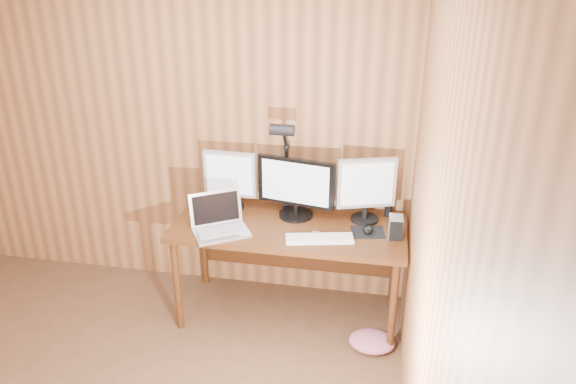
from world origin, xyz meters
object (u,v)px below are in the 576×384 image
(hard_drive, at_px, (396,227))
(mouse, at_px, (368,229))
(laptop, at_px, (219,222))
(keyboard, at_px, (319,238))
(speaker, at_px, (388,208))
(desk_lamp, at_px, (284,153))
(desk, at_px, (291,235))
(monitor_left, at_px, (230,178))
(monitor_right, at_px, (366,188))
(phone, at_px, (315,235))
(monitor_center, at_px, (296,187))

(hard_drive, bearing_deg, mouse, 169.11)
(laptop, bearing_deg, hard_drive, -25.22)
(keyboard, height_order, speaker, speaker)
(desk_lamp, bearing_deg, desk, -43.32)
(monitor_left, distance_m, monitor_right, 0.97)
(hard_drive, bearing_deg, keyboard, -167.27)
(laptop, height_order, hard_drive, laptop)
(laptop, height_order, desk_lamp, desk_lamp)
(phone, bearing_deg, desk_lamp, 128.30)
(phone, bearing_deg, monitor_center, 122.46)
(keyboard, height_order, phone, keyboard)
(laptop, bearing_deg, desk, -3.65)
(monitor_left, bearing_deg, hard_drive, -8.55)
(mouse, bearing_deg, desk_lamp, 145.92)
(monitor_center, xyz_separation_m, laptop, (-0.47, -0.31, -0.16))
(hard_drive, bearing_deg, laptop, -176.80)
(monitor_right, distance_m, phone, 0.48)
(phone, bearing_deg, speaker, 38.29)
(monitor_left, bearing_deg, mouse, -9.04)
(desk, bearing_deg, phone, -44.69)
(monitor_right, relative_size, hard_drive, 3.26)
(mouse, bearing_deg, phone, -176.49)
(desk, relative_size, monitor_left, 3.68)
(monitor_right, relative_size, mouse, 4.17)
(mouse, bearing_deg, desk, 156.40)
(mouse, bearing_deg, hard_drive, -22.42)
(keyboard, xyz_separation_m, desk_lamp, (-0.31, 0.38, 0.44))
(phone, bearing_deg, laptop, -177.65)
(desk, bearing_deg, mouse, -8.94)
(hard_drive, xyz_separation_m, desk_lamp, (-0.79, 0.24, 0.38))
(hard_drive, bearing_deg, desk_lamp, 159.99)
(keyboard, distance_m, speaker, 0.62)
(laptop, distance_m, keyboard, 0.69)
(desk, distance_m, monitor_left, 0.60)
(laptop, xyz_separation_m, hard_drive, (1.17, 0.13, 0.01))
(hard_drive, height_order, desk_lamp, desk_lamp)
(keyboard, relative_size, desk_lamp, 0.64)
(monitor_center, distance_m, laptop, 0.59)
(phone, bearing_deg, monitor_left, 153.78)
(monitor_center, bearing_deg, hard_drive, -3.78)
(laptop, bearing_deg, monitor_left, 60.80)
(laptop, bearing_deg, desk_lamp, 12.82)
(monitor_right, xyz_separation_m, phone, (-0.31, -0.29, -0.24))
(monitor_right, bearing_deg, desk_lamp, 158.27)
(monitor_right, relative_size, keyboard, 1.00)
(monitor_left, xyz_separation_m, monitor_right, (0.97, -0.02, 0.01))
(keyboard, relative_size, hard_drive, 3.26)
(desk, height_order, mouse, mouse)
(mouse, bearing_deg, keyboard, -166.70)
(desk, distance_m, laptop, 0.54)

